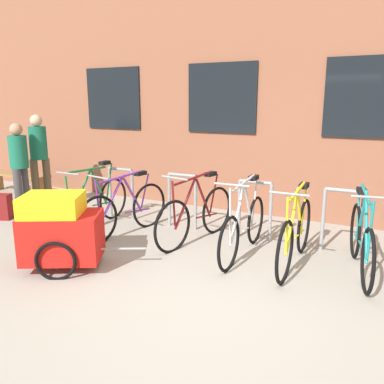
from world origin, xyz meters
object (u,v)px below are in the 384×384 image
person_by_bench (39,154)px  backpack (3,207)px  bike_trailer (61,230)px  bicycle_teal (361,240)px  bicycle_maroon (196,215)px  bicycle_green (92,203)px  bicycle_yellow (295,234)px  bicycle_purple (125,210)px  wooden_bench (16,178)px  person_browsing (19,162)px  bicycle_silver (244,226)px

person_by_bench → backpack: bearing=-85.4°
bike_trailer → bicycle_teal: bearing=25.5°
person_by_bench → bicycle_maroon: bearing=-6.4°
bike_trailer → backpack: bike_trailer is taller
bicycle_green → bicycle_yellow: bearing=-1.1°
bicycle_yellow → bicycle_purple: bearing=-179.4°
bicycle_purple → bike_trailer: bearing=-87.3°
bicycle_teal → backpack: 5.68m
wooden_bench → bicycle_yellow: bearing=-9.9°
bicycle_yellow → bicycle_purple: bicycle_yellow is taller
person_browsing → person_by_bench: bearing=89.6°
bicycle_yellow → bicycle_teal: bearing=11.0°
bicycle_green → wooden_bench: 3.24m
bicycle_teal → person_browsing: 5.76m
wooden_bench → person_browsing: bearing=-35.4°
person_browsing → backpack: (0.08, -0.49, -0.71)m
bicycle_purple → person_by_bench: bearing=165.6°
bicycle_purple → person_browsing: person_browsing is taller
person_by_bench → wooden_bench: bearing=159.5°
bike_trailer → person_by_bench: (-2.50, 1.99, 0.53)m
bike_trailer → person_browsing: size_ratio=0.88×
person_by_bench → backpack: (0.08, -0.95, -0.79)m
wooden_bench → backpack: (1.43, -1.45, -0.12)m
bicycle_green → bicycle_purple: 0.73m
bicycle_yellow → backpack: (-4.91, -0.35, -0.17)m
bicycle_yellow → backpack: bicycle_yellow is taller
backpack → bicycle_silver: bearing=-17.9°
bicycle_teal → bike_trailer: size_ratio=1.21×
bike_trailer → person_browsing: person_browsing is taller
bicycle_yellow → person_browsing: 5.02m
bicycle_purple → person_by_bench: (-2.43, 0.62, 0.63)m
bicycle_green → bicycle_silver: (2.60, -0.04, -0.01)m
bicycle_maroon → wooden_bench: 4.97m
bicycle_teal → bike_trailer: (-3.23, -1.54, 0.09)m
person_by_bench → backpack: 1.24m
bike_trailer → wooden_bench: bearing=147.1°
bicycle_green → bicycle_yellow: (3.28, -0.07, 0.00)m
bicycle_green → wooden_bench: bearing=161.3°
bicycle_green → bicycle_yellow: size_ratio=1.01×
bicycle_green → bike_trailer: size_ratio=1.27×
bicycle_purple → backpack: 2.39m
person_by_bench → backpack: person_by_bench is taller
bicycle_purple → wooden_bench: size_ratio=0.99×
bicycle_silver → person_browsing: person_browsing is taller
bicycle_teal → person_browsing: bearing=-180.0°
bicycle_green → bicycle_teal: (4.02, 0.08, -0.00)m
bicycle_maroon → person_by_bench: (-3.53, 0.39, 0.62)m
bicycle_purple → wooden_bench: bearing=163.4°
bicycle_green → bicycle_maroon: 1.82m
bicycle_maroon → bicycle_purple: bearing=-168.1°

